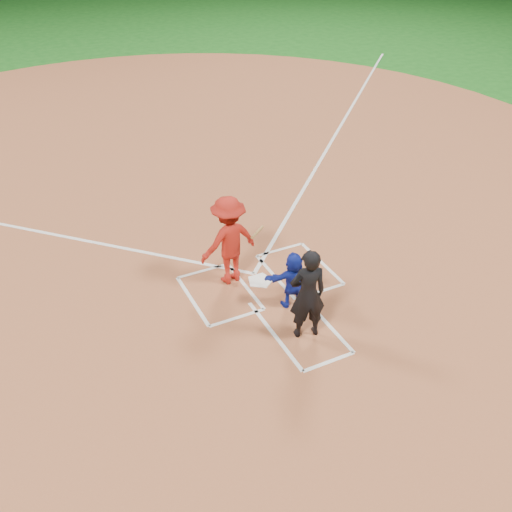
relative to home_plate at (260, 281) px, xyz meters
name	(u,v)px	position (x,y,z in m)	size (l,w,h in m)	color
ground	(260,281)	(0.00, 0.00, -0.02)	(120.00, 120.00, 0.00)	#155617
home_plate_dirt	(170,175)	(0.00, 6.00, -0.01)	(28.00, 28.00, 0.01)	#965031
home_plate	(260,281)	(0.00, 0.00, 0.00)	(0.60, 0.60, 0.02)	white
catcher	(293,280)	(0.23, -1.02, 0.61)	(1.15, 0.37, 1.24)	#1324A0
umpire	(308,294)	(0.01, -1.93, 0.95)	(0.70, 0.46, 1.92)	black
chalk_markings	(178,184)	(0.00, 5.29, -0.01)	(28.35, 17.32, 0.01)	white
batter_at_plate	(229,241)	(-0.56, 0.36, 1.00)	(1.60, 0.94, 2.01)	#A91C12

